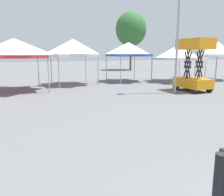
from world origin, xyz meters
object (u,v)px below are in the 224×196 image
object	(u,v)px
scissor_lift	(193,75)
tree_behind_tents_right	(131,29)
canopy_tent_far_right	(218,49)
canopy_tent_right_of_center	(73,48)
canopy_tent_left_of_center	(179,52)
canopy_tent_behind_right	(128,49)
light_pole_near_lift	(179,4)
canopy_tent_behind_center	(14,48)

from	to	relation	value
scissor_lift	tree_behind_tents_right	bearing A→B (deg)	73.65
scissor_lift	canopy_tent_far_right	bearing A→B (deg)	33.13
scissor_lift	tree_behind_tents_right	xyz separation A→B (m)	(5.62, 19.16, 4.74)
canopy_tent_right_of_center	canopy_tent_left_of_center	xyz separation A→B (m)	(8.77, -1.52, -0.32)
canopy_tent_right_of_center	canopy_tent_left_of_center	distance (m)	8.90
canopy_tent_behind_right	tree_behind_tents_right	size ratio (longest dim) A/B	0.41
scissor_lift	canopy_tent_left_of_center	bearing A→B (deg)	61.43
canopy_tent_left_of_center	scissor_lift	world-z (taller)	scissor_lift
tree_behind_tents_right	light_pole_near_lift	bearing A→B (deg)	-110.28
canopy_tent_right_of_center	tree_behind_tents_right	world-z (taller)	tree_behind_tents_right
canopy_tent_far_right	scissor_lift	distance (m)	8.16
canopy_tent_left_of_center	canopy_tent_far_right	bearing A→B (deg)	-4.15
canopy_tent_far_right	light_pole_near_lift	distance (m)	9.70
canopy_tent_behind_center	canopy_tent_left_of_center	world-z (taller)	canopy_tent_behind_center
canopy_tent_left_of_center	light_pole_near_lift	xyz separation A→B (m)	(-4.07, -4.85, 2.70)
light_pole_near_lift	tree_behind_tents_right	xyz separation A→B (m)	(7.15, 19.35, 0.59)
canopy_tent_behind_center	canopy_tent_far_right	size ratio (longest dim) A/B	1.10
canopy_tent_behind_center	canopy_tent_far_right	world-z (taller)	canopy_tent_far_right
canopy_tent_right_of_center	scissor_lift	world-z (taller)	canopy_tent_right_of_center
canopy_tent_right_of_center	light_pole_near_lift	distance (m)	8.27
canopy_tent_left_of_center	canopy_tent_far_right	world-z (taller)	canopy_tent_far_right
canopy_tent_behind_right	light_pole_near_lift	bearing A→B (deg)	-91.93
canopy_tent_far_right	light_pole_near_lift	world-z (taller)	light_pole_near_lift
light_pole_near_lift	canopy_tent_left_of_center	bearing A→B (deg)	50.02
canopy_tent_behind_right	canopy_tent_behind_center	bearing A→B (deg)	-167.94
canopy_tent_behind_center	tree_behind_tents_right	world-z (taller)	tree_behind_tents_right
tree_behind_tents_right	scissor_lift	bearing A→B (deg)	-106.35
canopy_tent_behind_right	canopy_tent_far_right	size ratio (longest dim) A/B	0.97
canopy_tent_far_right	scissor_lift	xyz separation A→B (m)	(-6.68, -4.36, -1.72)
canopy_tent_behind_right	canopy_tent_far_right	distance (m)	8.28
canopy_tent_right_of_center	tree_behind_tents_right	xyz separation A→B (m)	(11.85, 12.98, 2.97)
canopy_tent_right_of_center	light_pole_near_lift	bearing A→B (deg)	-53.65
canopy_tent_behind_right	canopy_tent_far_right	bearing A→B (deg)	-15.14
canopy_tent_behind_center	scissor_lift	world-z (taller)	canopy_tent_behind_center
canopy_tent_right_of_center	scissor_lift	xyz separation A→B (m)	(6.23, -6.18, -1.77)
scissor_lift	light_pole_near_lift	size ratio (longest dim) A/B	0.36
canopy_tent_far_right	canopy_tent_behind_center	bearing A→B (deg)	179.27
scissor_lift	canopy_tent_right_of_center	bearing A→B (deg)	135.20
canopy_tent_behind_right	light_pole_near_lift	distance (m)	7.16
scissor_lift	canopy_tent_behind_right	bearing A→B (deg)	101.33
scissor_lift	light_pole_near_lift	distance (m)	4.43
canopy_tent_left_of_center	light_pole_near_lift	bearing A→B (deg)	-129.98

